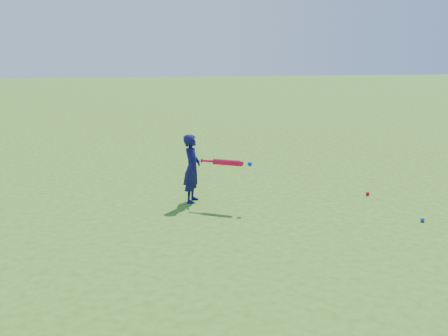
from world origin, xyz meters
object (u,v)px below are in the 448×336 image
child (192,168)px  bat_swing (229,163)px  ground_ball_blue (422,220)px  ground_ball_red (368,194)px

child → bat_swing: child is taller
ground_ball_blue → ground_ball_red: bearing=96.0°
ground_ball_red → bat_swing: size_ratio=0.09×
ground_ball_red → ground_ball_blue: size_ratio=1.01×
ground_ball_red → ground_ball_blue: bearing=-84.0°
child → ground_ball_blue: child is taller
child → bat_swing: size_ratio=1.49×
bat_swing → child: bearing=175.4°
ground_ball_blue → child: bearing=152.7°
ground_ball_red → child: bearing=176.1°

